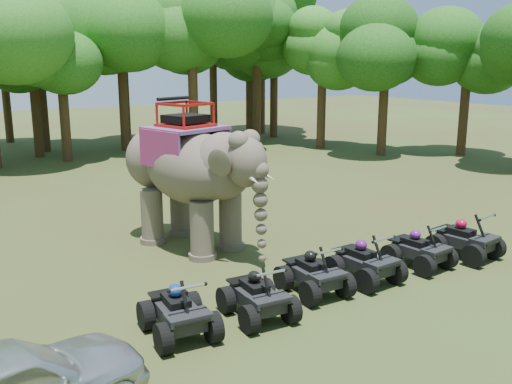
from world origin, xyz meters
TOP-DOWN VIEW (x-y plane):
  - ground at (0.00, 0.00)m, footprint 110.00×110.00m
  - elephant at (-1.07, 3.13)m, footprint 3.61×5.66m
  - atv_0 at (-3.93, -1.89)m, footprint 1.45×1.87m
  - atv_1 at (-2.14, -2.09)m, footprint 1.38×1.80m
  - atv_2 at (-0.29, -1.74)m, footprint 1.34×1.78m
  - atv_3 at (1.28, -1.84)m, footprint 1.36×1.82m
  - atv_4 at (3.23, -1.91)m, footprint 1.36×1.77m
  - atv_5 at (4.92, -2.11)m, footprint 1.51×1.94m
  - tree_0 at (0.00, 20.12)m, footprint 5.39×5.39m
  - tree_1 at (4.10, 21.94)m, footprint 6.97×6.97m
  - tree_2 at (7.23, 18.85)m, footprint 6.29×6.29m
  - tree_3 at (12.88, 20.50)m, footprint 5.95×5.95m
  - tree_4 at (14.73, 16.00)m, footprint 5.58×5.58m
  - tree_5 at (15.97, 11.95)m, footprint 5.45×5.45m
  - tree_6 at (19.90, 9.37)m, footprint 5.32×5.32m
  - tree_31 at (15.29, 21.95)m, footprint 5.86×5.86m
  - tree_32 at (15.63, 24.11)m, footprint 7.53×7.53m
  - tree_33 at (-1.21, 29.54)m, footprint 5.08×5.08m
  - tree_35 at (12.13, 25.12)m, footprint 5.62×5.62m
  - tree_36 at (5.06, 24.25)m, footprint 5.94×5.94m
  - tree_37 at (14.07, 23.22)m, footprint 6.64×6.64m
  - tree_38 at (-0.98, 22.32)m, footprint 5.21×5.21m
  - tree_39 at (-0.17, 24.18)m, footprint 6.58×6.58m

SIDE VIEW (x-z plane):
  - ground at x=0.00m, z-range 0.00..0.00m
  - atv_4 at x=3.23m, z-range 0.00..1.24m
  - atv_1 at x=-2.14m, z-range 0.00..1.26m
  - atv_2 at x=-0.29m, z-range 0.00..1.27m
  - atv_0 at x=-3.93m, z-range 0.00..1.30m
  - atv_3 at x=1.28m, z-range 0.00..1.30m
  - atv_5 at x=4.92m, z-range 0.00..1.34m
  - elephant at x=-1.07m, z-range 0.00..4.40m
  - tree_33 at x=-1.21m, z-range 0.00..7.26m
  - tree_38 at x=-0.98m, z-range 0.00..7.44m
  - tree_6 at x=19.90m, z-range 0.00..7.60m
  - tree_0 at x=0.00m, z-range 0.00..7.69m
  - tree_5 at x=15.97m, z-range 0.00..7.78m
  - tree_4 at x=14.73m, z-range 0.00..7.97m
  - tree_35 at x=12.13m, z-range 0.00..8.04m
  - tree_31 at x=15.29m, z-range 0.00..8.38m
  - tree_36 at x=5.06m, z-range 0.00..8.49m
  - tree_3 at x=12.88m, z-range 0.00..8.50m
  - tree_2 at x=7.23m, z-range 0.00..8.99m
  - tree_39 at x=-0.17m, z-range 0.00..9.40m
  - tree_37 at x=14.07m, z-range 0.00..9.49m
  - tree_1 at x=4.10m, z-range 0.00..9.96m
  - tree_32 at x=15.63m, z-range 0.00..10.75m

